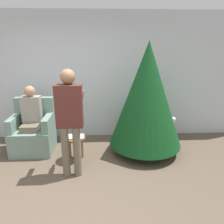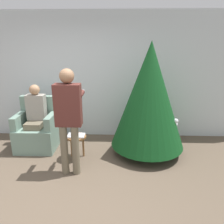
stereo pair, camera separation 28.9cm
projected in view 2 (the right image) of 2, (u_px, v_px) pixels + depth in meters
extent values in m
plane|color=brown|center=(61.00, 198.00, 3.04)|extent=(14.00, 14.00, 0.00)
cube|color=silver|center=(83.00, 77.00, 4.76)|extent=(8.00, 0.06, 2.70)
cylinder|color=brown|center=(146.00, 148.00, 4.28)|extent=(0.10, 0.10, 0.17)
cone|color=#0F4219|center=(149.00, 96.00, 3.96)|extent=(1.37, 1.37, 1.93)
sphere|color=#2856B2|center=(159.00, 85.00, 4.11)|extent=(0.06, 0.06, 0.06)
sphere|color=white|center=(175.00, 125.00, 4.26)|extent=(0.10, 0.10, 0.10)
sphere|color=white|center=(176.00, 121.00, 3.93)|extent=(0.09, 0.09, 0.09)
cube|color=gray|center=(38.00, 137.00, 4.42)|extent=(0.76, 0.71, 0.47)
cube|color=gray|center=(40.00, 109.00, 4.53)|extent=(0.76, 0.14, 0.55)
cube|color=gray|center=(20.00, 120.00, 4.32)|extent=(0.12, 0.64, 0.26)
cube|color=gray|center=(52.00, 120.00, 4.30)|extent=(0.12, 0.64, 0.26)
cylinder|color=#6B604C|center=(29.00, 141.00, 4.23)|extent=(0.11, 0.11, 0.47)
cylinder|color=#6B604C|center=(39.00, 141.00, 4.22)|extent=(0.11, 0.11, 0.47)
cube|color=#6B604C|center=(35.00, 124.00, 4.28)|extent=(0.32, 0.40, 0.12)
cube|color=gray|center=(36.00, 107.00, 4.33)|extent=(0.36, 0.20, 0.50)
sphere|color=tan|center=(34.00, 90.00, 4.22)|extent=(0.20, 0.20, 0.20)
cylinder|color=#6B604C|center=(64.00, 150.00, 3.50)|extent=(0.12, 0.12, 0.83)
cylinder|color=#6B604C|center=(76.00, 151.00, 3.49)|extent=(0.12, 0.12, 0.83)
cube|color=#562823|center=(68.00, 105.00, 3.33)|extent=(0.40, 0.20, 0.65)
sphere|color=#936B4C|center=(67.00, 76.00, 3.23)|extent=(0.22, 0.22, 0.22)
cylinder|color=#562823|center=(60.00, 94.00, 3.47)|extent=(0.08, 0.30, 0.08)
cylinder|color=#562823|center=(81.00, 94.00, 3.46)|extent=(0.08, 0.30, 0.08)
cube|color=white|center=(83.00, 91.00, 3.64)|extent=(0.04, 0.14, 0.04)
cylinder|color=brown|center=(76.00, 137.00, 3.97)|extent=(0.37, 0.37, 0.03)
cylinder|color=brown|center=(75.00, 151.00, 3.91)|extent=(0.04, 0.04, 0.41)
cylinder|color=brown|center=(83.00, 146.00, 4.10)|extent=(0.04, 0.04, 0.41)
cylinder|color=brown|center=(72.00, 146.00, 4.10)|extent=(0.04, 0.04, 0.41)
cube|color=silver|center=(76.00, 135.00, 3.96)|extent=(0.31, 0.22, 0.02)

